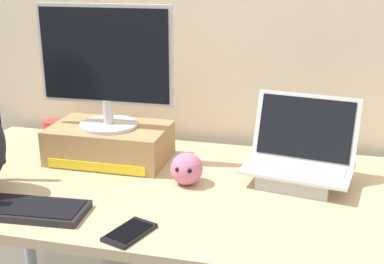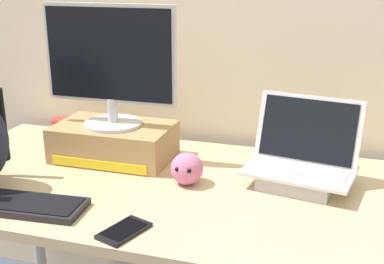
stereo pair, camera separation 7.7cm
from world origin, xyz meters
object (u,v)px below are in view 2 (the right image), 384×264
object	(u,v)px
desktop_monitor	(110,65)
coffee_mug	(62,129)
external_keyboard	(16,204)
toner_box_yellow	(114,142)
open_laptop	(300,168)
cell_phone	(124,231)
plush_toy	(187,169)

from	to	relation	value
desktop_monitor	coffee_mug	distance (m)	0.43
external_keyboard	toner_box_yellow	bearing A→B (deg)	72.43
open_laptop	coffee_mug	distance (m)	0.96
open_laptop	external_keyboard	size ratio (longest dim) A/B	0.88
cell_phone	coffee_mug	bearing A→B (deg)	150.67
toner_box_yellow	external_keyboard	distance (m)	0.46
cell_phone	plush_toy	xyz separation A→B (m)	(0.06, 0.34, 0.05)
cell_phone	plush_toy	distance (m)	0.35
plush_toy	coffee_mug	bearing A→B (deg)	156.30
open_laptop	cell_phone	size ratio (longest dim) A/B	2.31
cell_phone	plush_toy	size ratio (longest dim) A/B	1.53
cell_phone	plush_toy	bearing A→B (deg)	98.43
coffee_mug	cell_phone	bearing A→B (deg)	-48.37
desktop_monitor	plush_toy	world-z (taller)	desktop_monitor
external_keyboard	plush_toy	world-z (taller)	plush_toy
open_laptop	plush_toy	distance (m)	0.36
open_laptop	cell_phone	bearing A→B (deg)	-122.97
external_keyboard	coffee_mug	world-z (taller)	coffee_mug
open_laptop	coffee_mug	xyz separation A→B (m)	(-0.95, 0.16, -0.01)
external_keyboard	plush_toy	xyz separation A→B (m)	(0.42, 0.30, 0.04)
desktop_monitor	cell_phone	size ratio (longest dim) A/B	3.01
plush_toy	open_laptop	bearing A→B (deg)	16.48
coffee_mug	cell_phone	distance (m)	0.81
plush_toy	external_keyboard	bearing A→B (deg)	-144.48
plush_toy	desktop_monitor	bearing A→B (deg)	156.43
toner_box_yellow	open_laptop	bearing A→B (deg)	-3.28
cell_phone	open_laptop	bearing A→B (deg)	66.48
toner_box_yellow	coffee_mug	distance (m)	0.31
cell_phone	desktop_monitor	bearing A→B (deg)	136.79
toner_box_yellow	cell_phone	size ratio (longest dim) A/B	2.61
toner_box_yellow	external_keyboard	size ratio (longest dim) A/B	0.99
open_laptop	coffee_mug	bearing A→B (deg)	179.78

